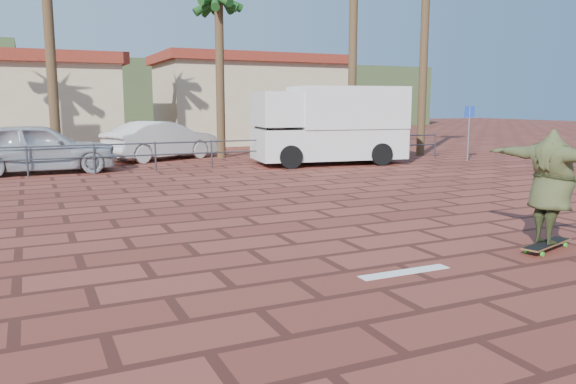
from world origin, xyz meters
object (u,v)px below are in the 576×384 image
(skateboarder, at_px, (551,187))
(campervan, at_px, (330,124))
(car_white, at_px, (162,140))
(car_silver, at_px, (39,148))
(longboard, at_px, (547,244))

(skateboarder, bearing_deg, campervan, -20.14)
(campervan, relative_size, car_white, 1.23)
(skateboarder, distance_m, car_silver, 15.86)
(skateboarder, xyz_separation_m, campervan, (3.09, 12.68, 0.52))
(longboard, relative_size, skateboarder, 0.56)
(longboard, height_order, skateboarder, skateboarder)
(skateboarder, height_order, campervan, campervan)
(longboard, height_order, car_silver, car_silver)
(longboard, xyz_separation_m, car_silver, (-7.09, 14.18, 0.74))
(skateboarder, bearing_deg, car_silver, 20.09)
(campervan, distance_m, car_white, 7.00)
(skateboarder, height_order, car_silver, skateboarder)
(car_silver, distance_m, car_white, 5.44)
(longboard, xyz_separation_m, campervan, (3.09, 12.68, 1.44))
(car_silver, bearing_deg, car_white, -58.33)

